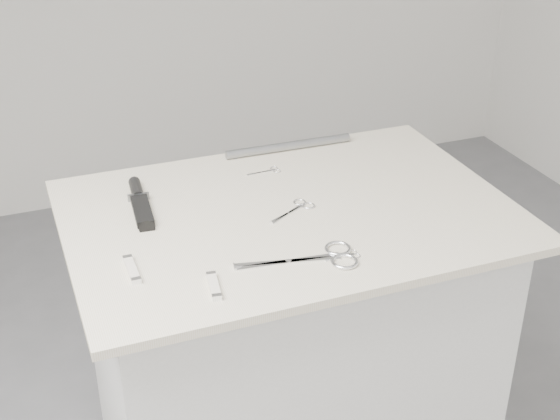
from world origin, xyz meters
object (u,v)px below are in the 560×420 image
object	(u,v)px
plinth	(289,372)
metal_rail	(289,146)
large_shears	(322,257)
pocket_knife_b	(214,286)
tiny_scissors	(347,256)
embroidery_scissors_a	(297,208)
embroidery_scissors_b	(268,171)
sheathed_knife	(139,201)
pocket_knife_a	(132,269)

from	to	relation	value
plinth	metal_rail	xyz separation A→B (m)	(0.12, 0.31, 0.48)
large_shears	metal_rail	distance (m)	0.54
pocket_knife_b	metal_rail	xyz separation A→B (m)	(0.37, 0.55, 0.01)
tiny_scissors	embroidery_scissors_a	bearing A→B (deg)	92.57
embroidery_scissors_b	metal_rail	bearing A→B (deg)	44.11
large_shears	sheathed_knife	xyz separation A→B (m)	(-0.30, 0.37, 0.00)
embroidery_scissors_a	large_shears	bearing A→B (deg)	-127.60
embroidery_scissors_b	plinth	bearing A→B (deg)	-99.92
pocket_knife_a	embroidery_scissors_b	bearing A→B (deg)	-50.58
embroidery_scissors_a	metal_rail	bearing A→B (deg)	43.04
embroidery_scissors_a	pocket_knife_b	xyz separation A→B (m)	(-0.27, -0.24, 0.00)
plinth	tiny_scissors	world-z (taller)	tiny_scissors
embroidery_scissors_b	metal_rail	xyz separation A→B (m)	(0.10, 0.10, 0.01)
embroidery_scissors_b	sheathed_knife	distance (m)	0.34
metal_rail	pocket_knife_a	bearing A→B (deg)	-139.22
tiny_scissors	pocket_knife_b	xyz separation A→B (m)	(-0.29, -0.01, 0.00)
large_shears	plinth	bearing A→B (deg)	95.69
large_shears	embroidery_scissors_b	distance (m)	0.42
plinth	embroidery_scissors_a	bearing A→B (deg)	3.28
pocket_knife_b	embroidery_scissors_b	bearing A→B (deg)	-23.26
sheathed_knife	pocket_knife_b	size ratio (longest dim) A/B	2.48
embroidery_scissors_a	pocket_knife_b	world-z (taller)	pocket_knife_b
embroidery_scissors_a	pocket_knife_b	distance (m)	0.36
plinth	pocket_knife_a	xyz separation A→B (m)	(-0.38, -0.12, 0.48)
large_shears	metal_rail	world-z (taller)	metal_rail
embroidery_scissors_b	pocket_knife_b	xyz separation A→B (m)	(-0.27, -0.44, 0.00)
plinth	pocket_knife_b	size ratio (longest dim) A/B	10.06
tiny_scissors	sheathed_knife	bearing A→B (deg)	130.86
plinth	embroidery_scissors_a	world-z (taller)	embroidery_scissors_a
embroidery_scissors_a	metal_rail	xyz separation A→B (m)	(0.10, 0.31, 0.01)
large_shears	embroidery_scissors_b	world-z (taller)	large_shears
tiny_scissors	embroidery_scissors_b	bearing A→B (deg)	89.86
plinth	pocket_knife_b	xyz separation A→B (m)	(-0.25, -0.24, 0.48)
embroidery_scissors_b	tiny_scissors	world-z (taller)	same
pocket_knife_b	metal_rail	distance (m)	0.66
large_shears	sheathed_knife	size ratio (longest dim) A/B	1.12
pocket_knife_a	large_shears	bearing A→B (deg)	-103.30
pocket_knife_b	large_shears	bearing A→B (deg)	-76.01
plinth	embroidery_scissors_b	world-z (taller)	embroidery_scissors_b
plinth	sheathed_knife	size ratio (longest dim) A/B	4.06
sheathed_knife	pocket_knife_b	distance (m)	0.39
pocket_knife_b	metal_rail	size ratio (longest dim) A/B	0.26
plinth	pocket_knife_a	bearing A→B (deg)	-162.02
sheathed_knife	embroidery_scissors_a	bearing A→B (deg)	-109.68
embroidery_scissors_a	tiny_scissors	size ratio (longest dim) A/B	1.69
pocket_knife_a	pocket_knife_b	world-z (taller)	same
large_shears	sheathed_knife	world-z (taller)	sheathed_knife
plinth	pocket_knife_a	distance (m)	0.62
embroidery_scissors_b	tiny_scissors	size ratio (longest dim) A/B	1.17
plinth	pocket_knife_b	distance (m)	0.59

